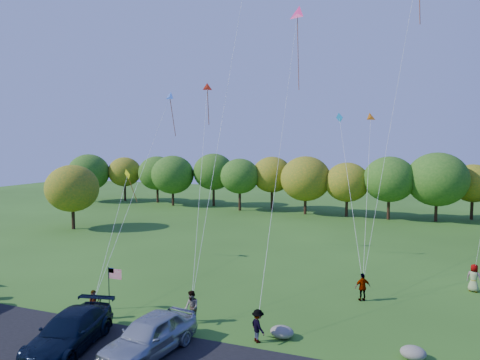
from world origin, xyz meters
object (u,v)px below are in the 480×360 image
object	(u,v)px
flyer_d	(363,287)
flyer_e	(474,278)
minivan_silver	(150,335)
flyer_a	(94,305)
flyer_b	(192,307)
minivan_navy	(69,332)
flyer_c	(258,326)

from	to	relation	value
flyer_d	flyer_e	distance (m)	7.51
minivan_silver	flyer_e	xyz separation A→B (m)	(14.42, 13.99, -0.05)
flyer_d	flyer_e	size ratio (longest dim) A/B	0.94
flyer_a	flyer_e	bearing A→B (deg)	-15.60
minivan_silver	flyer_a	bearing A→B (deg)	162.92
flyer_a	flyer_b	distance (m)	5.17
flyer_a	flyer_e	world-z (taller)	flyer_e
minivan_silver	flyer_d	world-z (taller)	minivan_silver
flyer_b	flyer_e	distance (m)	17.62
minivan_navy	flyer_c	xyz separation A→B (m)	(7.60, 3.64, -0.07)
flyer_c	flyer_e	world-z (taller)	flyer_e
flyer_d	flyer_a	bearing A→B (deg)	1.10
minivan_navy	flyer_a	world-z (taller)	minivan_navy
flyer_b	flyer_c	bearing A→B (deg)	30.45
minivan_navy	flyer_c	size ratio (longest dim) A/B	3.50
flyer_c	flyer_d	distance (m)	8.21
minivan_silver	flyer_a	distance (m)	5.35
minivan_navy	flyer_a	xyz separation A→B (m)	(-1.20, 3.11, -0.07)
flyer_b	flyer_c	xyz separation A→B (m)	(3.80, -0.77, -0.08)
minivan_navy	minivan_silver	bearing A→B (deg)	0.98
flyer_a	flyer_c	distance (m)	8.82
minivan_navy	flyer_c	bearing A→B (deg)	14.28
minivan_navy	flyer_d	size ratio (longest dim) A/B	3.29
flyer_c	flyer_e	xyz separation A→B (m)	(10.44, 11.14, 0.10)
minivan_silver	flyer_d	bearing A→B (deg)	59.48
flyer_e	flyer_a	bearing A→B (deg)	57.18
flyer_c	flyer_a	bearing A→B (deg)	46.00
minivan_silver	flyer_e	bearing A→B (deg)	52.70
minivan_silver	flyer_a	size ratio (longest dim) A/B	3.23
flyer_b	flyer_e	size ratio (longest dim) A/B	0.98
minivan_silver	flyer_e	world-z (taller)	minivan_silver
flyer_b	flyer_d	xyz separation A→B (m)	(7.91, 6.33, -0.03)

